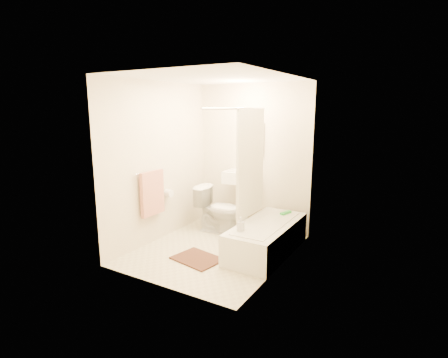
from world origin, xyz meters
The scene contains 17 objects.
floor centered at (0.00, 0.00, 0.00)m, with size 2.40×2.40×0.00m, color beige.
ceiling centered at (0.00, 0.00, 2.40)m, with size 2.40×2.40×0.00m, color white.
wall_back centered at (0.00, 1.20, 1.20)m, with size 2.00×0.02×2.40m, color beige.
wall_left centered at (-1.00, 0.00, 1.20)m, with size 0.02×2.40×2.40m, color beige.
wall_right centered at (1.00, 0.00, 1.20)m, with size 0.02×2.40×2.40m, color beige.
mirror centered at (0.00, 1.18, 1.50)m, with size 0.40×0.03×0.55m, color white.
curtain_rod centered at (0.30, 0.10, 2.00)m, with size 0.03×0.03×1.70m, color silver.
shower_curtain centered at (0.30, 0.50, 1.22)m, with size 0.04×0.80×1.55m, color silver.
towel_bar centered at (-0.96, -0.25, 1.10)m, with size 0.02×0.02×0.60m, color silver.
towel centered at (-0.93, -0.25, 0.78)m, with size 0.06×0.45×0.66m, color #CC7266.
toilet_paper centered at (-0.93, 0.12, 0.70)m, with size 0.12×0.12×0.11m, color white.
toilet centered at (-0.35, 0.68, 0.37)m, with size 0.43×0.76×0.75m, color white.
sink centered at (-0.12, 1.06, 0.53)m, with size 0.55×0.44×1.07m, color white, non-canonical shape.
bathtub centered at (0.67, 0.30, 0.21)m, with size 0.66×1.52×0.43m, color silver, non-canonical shape.
bath_mat centered at (-0.03, -0.40, 0.01)m, with size 0.63×0.47×0.02m, color #49281A.
soap_bottle centered at (0.49, -0.16, 0.52)m, with size 0.09×0.09×0.19m, color white.
scrub_brush centered at (0.74, 0.84, 0.45)m, with size 0.06×0.21×0.04m, color green.
Camera 1 is at (2.51, -4.01, 2.01)m, focal length 28.00 mm.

